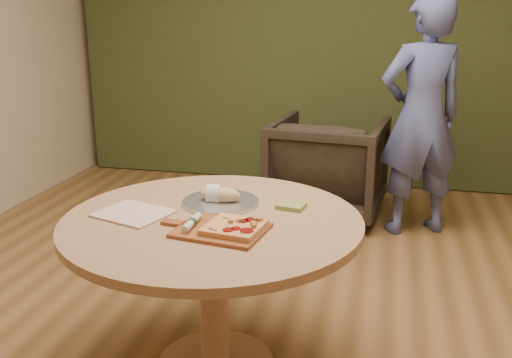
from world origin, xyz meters
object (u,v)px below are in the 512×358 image
at_px(pizza_paddle, 219,230).
at_px(armchair, 329,162).
at_px(cutlery_roll, 192,222).
at_px(flatbread_pizza, 235,227).
at_px(person_standing, 421,117).
at_px(pedestal_table, 213,248).
at_px(serving_tray, 221,202).
at_px(bread_roll, 219,195).

height_order(pizza_paddle, armchair, armchair).
relative_size(cutlery_roll, armchair, 0.23).
relative_size(flatbread_pizza, person_standing, 0.14).
bearing_deg(person_standing, armchair, -43.09).
distance_m(pedestal_table, cutlery_roll, 0.23).
relative_size(pedestal_table, person_standing, 0.75).
distance_m(serving_tray, armchair, 2.07).
xyz_separation_m(flatbread_pizza, serving_tray, (-0.16, 0.33, -0.02)).
height_order(flatbread_pizza, armchair, armchair).
distance_m(bread_roll, person_standing, 2.05).
xyz_separation_m(pizza_paddle, serving_tray, (-0.09, 0.33, -0.00)).
bearing_deg(serving_tray, bread_roll, -180.00).
height_order(cutlery_roll, person_standing, person_standing).
bearing_deg(cutlery_roll, person_standing, 65.02).
xyz_separation_m(serving_tray, armchair, (0.30, 2.02, -0.32)).
bearing_deg(cutlery_roll, armchair, 82.20).
height_order(pizza_paddle, serving_tray, serving_tray).
bearing_deg(pizza_paddle, armchair, 93.55).
relative_size(bread_roll, armchair, 0.22).
height_order(flatbread_pizza, bread_roll, bread_roll).
distance_m(cutlery_roll, bread_roll, 0.33).
distance_m(flatbread_pizza, bread_roll, 0.38).
relative_size(pizza_paddle, flatbread_pizza, 1.86).
bearing_deg(armchair, pizza_paddle, 91.74).
bearing_deg(pedestal_table, flatbread_pizza, -46.26).
bearing_deg(bread_roll, serving_tray, 0.00).
bearing_deg(pedestal_table, serving_tray, 95.29).
bearing_deg(pedestal_table, pizza_paddle, -63.26).
bearing_deg(armchair, flatbread_pizza, 93.40).
bearing_deg(bread_roll, armchair, 81.42).
height_order(serving_tray, bread_roll, bread_roll).
distance_m(flatbread_pizza, person_standing, 2.29).
bearing_deg(flatbread_pizza, serving_tray, 115.49).
relative_size(bread_roll, person_standing, 0.11).
bearing_deg(pizza_paddle, bread_roll, 115.26).
height_order(flatbread_pizza, person_standing, person_standing).
bearing_deg(cutlery_roll, serving_tray, 85.93).
bearing_deg(person_standing, bread_roll, 36.85).
height_order(serving_tray, armchair, armchair).
bearing_deg(armchair, person_standing, 168.32).
xyz_separation_m(cutlery_roll, serving_tray, (0.02, 0.33, -0.02)).
height_order(pizza_paddle, cutlery_roll, cutlery_roll).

